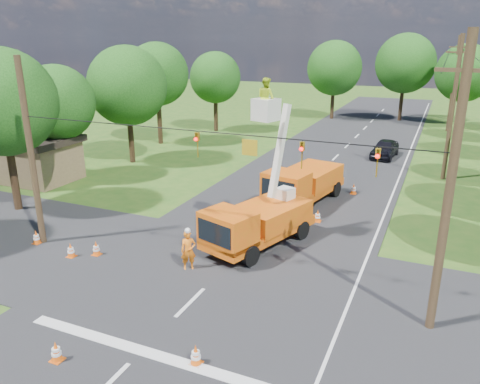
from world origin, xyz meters
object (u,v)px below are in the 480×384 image
at_px(tree_left_c, 57,103).
at_px(tree_far_b, 405,63).
at_px(tree_left_d, 127,86).
at_px(tree_left_f, 215,78).
at_px(shed, 37,158).
at_px(tree_left_e, 157,74).
at_px(ground_worker, 188,250).
at_px(traffic_cone_3, 318,216).
at_px(tree_far_a, 334,68).
at_px(second_truck, 303,184).
at_px(traffic_cone_5, 71,250).
at_px(tree_left_b, 2,102).
at_px(bucket_truck, 258,213).
at_px(tree_far_c, 465,73).
at_px(pole_right_mid, 453,108).
at_px(traffic_cone_7, 354,189).
at_px(pole_right_far, 453,83).
at_px(pole_left, 31,155).
at_px(distant_car, 385,149).
at_px(traffic_cone_6, 36,237).
at_px(traffic_cone_0, 56,352).
at_px(traffic_cone_1, 196,355).
at_px(pole_right_near, 450,190).
at_px(traffic_cone_2, 299,231).
at_px(traffic_cone_4, 96,248).

bearing_deg(tree_left_c, tree_far_b, 61.56).
distance_m(tree_left_d, tree_left_f, 15.01).
bearing_deg(shed, tree_left_f, 81.72).
relative_size(tree_left_e, tree_far_b, 0.91).
height_order(ground_worker, traffic_cone_3, ground_worker).
bearing_deg(tree_far_b, tree_far_a, -165.96).
xyz_separation_m(second_truck, tree_far_a, (-5.66, 32.22, 4.91)).
bearing_deg(traffic_cone_5, second_truck, 56.28).
height_order(tree_left_b, tree_left_d, tree_left_b).
bearing_deg(tree_far_b, tree_left_c, -118.44).
relative_size(tree_left_c, tree_far_b, 0.78).
relative_size(traffic_cone_5, tree_left_c, 0.09).
distance_m(bucket_truck, second_truck, 6.90).
xyz_separation_m(tree_left_c, tree_far_c, (26.00, 33.00, 0.62)).
height_order(tree_far_b, tree_far_c, tree_far_b).
relative_size(pole_right_mid, tree_left_e, 1.06).
bearing_deg(traffic_cone_7, tree_far_c, 77.45).
height_order(pole_right_far, pole_left, pole_right_far).
distance_m(ground_worker, tree_left_b, 14.37).
bearing_deg(distant_car, second_truck, -97.03).
xyz_separation_m(traffic_cone_6, pole_right_far, (18.14, 40.27, 4.75)).
xyz_separation_m(traffic_cone_0, tree_left_c, (-14.33, 15.65, 5.08)).
distance_m(traffic_cone_7, tree_left_b, 21.62).
bearing_deg(traffic_cone_1, traffic_cone_7, 86.01).
relative_size(ground_worker, pole_left, 0.20).
relative_size(traffic_cone_5, pole_left, 0.08).
bearing_deg(tree_far_a, tree_left_d, -109.65).
height_order(second_truck, pole_left, pole_left).
bearing_deg(tree_far_a, tree_far_c, -3.95).
height_order(tree_left_b, tree_left_c, tree_left_b).
height_order(pole_right_near, pole_right_mid, same).
relative_size(distant_car, traffic_cone_2, 6.26).
bearing_deg(traffic_cone_4, traffic_cone_7, 56.28).
bearing_deg(bucket_truck, ground_worker, -100.03).
xyz_separation_m(traffic_cone_3, tree_far_c, (7.17, 33.86, 5.70)).
distance_m(tree_left_f, tree_far_a, 16.29).
xyz_separation_m(pole_left, tree_left_b, (-5.00, 3.00, 1.81)).
bearing_deg(tree_left_e, pole_right_mid, -4.52).
height_order(traffic_cone_1, tree_far_c, tree_far_c).
bearing_deg(tree_far_a, tree_left_e, -119.33).
bearing_deg(tree_left_d, pole_left, -69.86).
bearing_deg(tree_left_f, traffic_cone_1, -64.49).
bearing_deg(second_truck, tree_left_e, 158.57).
xyz_separation_m(pole_right_near, tree_far_c, (1.00, 42.00, 0.96)).
relative_size(traffic_cone_7, tree_far_c, 0.08).
distance_m(traffic_cone_1, tree_left_d, 26.85).
relative_size(distant_car, traffic_cone_3, 6.26).
height_order(pole_right_near, tree_left_b, pole_right_near).
relative_size(tree_left_b, tree_far_a, 0.98).
distance_m(traffic_cone_1, pole_left, 13.15).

